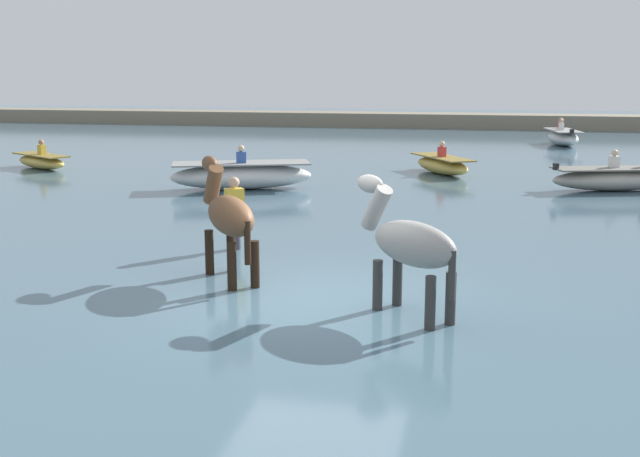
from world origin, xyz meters
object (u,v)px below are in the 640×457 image
object	(u,v)px
horse_trailing_bay	(229,218)
boat_near_starboard	(41,161)
boat_mid_outer	(563,137)
person_wading_mid	(235,219)
boat_distant_east	(615,179)
boat_mid_channel	(241,176)
horse_lead_grey	(410,247)
boat_near_port	(442,165)

from	to	relation	value
horse_trailing_bay	boat_near_starboard	xyz separation A→B (m)	(-10.47, 12.05, -0.72)
boat_mid_outer	person_wading_mid	distance (m)	23.28
boat_distant_east	boat_mid_outer	world-z (taller)	boat_mid_outer
boat_mid_channel	person_wading_mid	bearing A→B (deg)	-73.39
horse_trailing_bay	boat_mid_outer	size ratio (longest dim) A/B	0.69
horse_trailing_bay	boat_mid_channel	world-z (taller)	horse_trailing_bay
boat_mid_outer	horse_lead_grey	bearing A→B (deg)	-99.18
boat_near_starboard	boat_near_port	world-z (taller)	boat_near_port
boat_near_starboard	person_wading_mid	bearing A→B (deg)	-45.36
boat_distant_east	boat_mid_channel	bearing A→B (deg)	-169.58
boat_near_port	horse_trailing_bay	bearing A→B (deg)	-100.43
horse_trailing_bay	boat_near_port	world-z (taller)	horse_trailing_bay
boat_distant_east	boat_mid_outer	size ratio (longest dim) A/B	1.16
horse_lead_grey	horse_trailing_bay	world-z (taller)	horse_trailing_bay
horse_lead_grey	boat_mid_channel	world-z (taller)	horse_lead_grey
horse_trailing_bay	boat_near_starboard	distance (m)	15.98
boat_mid_channel	person_wading_mid	size ratio (longest dim) A/B	2.48
boat_near_starboard	person_wading_mid	size ratio (longest dim) A/B	1.61
boat_distant_east	boat_near_port	xyz separation A→B (m)	(-4.75, 2.54, -0.04)
boat_mid_channel	boat_near_port	size ratio (longest dim) A/B	1.38
horse_lead_grey	person_wading_mid	xyz separation A→B (m)	(-3.47, 3.29, -0.37)
boat_distant_east	boat_near_port	world-z (taller)	boat_distant_east
horse_trailing_bay	boat_near_port	xyz separation A→B (m)	(2.48, 13.48, -0.69)
boat_near_starboard	horse_lead_grey	bearing A→B (deg)	-44.88
boat_mid_outer	boat_near_starboard	bearing A→B (deg)	-145.50
boat_distant_east	boat_mid_outer	distance (m)	13.12
boat_near_starboard	person_wading_mid	world-z (taller)	person_wading_mid
boat_mid_channel	boat_mid_outer	world-z (taller)	boat_mid_channel
horse_trailing_bay	boat_mid_outer	xyz separation A→B (m)	(6.99, 24.05, -0.63)
boat_distant_east	boat_near_starboard	bearing A→B (deg)	176.38
boat_distant_east	boat_near_port	distance (m)	5.39
boat_mid_outer	person_wading_mid	bearing A→B (deg)	-108.95
boat_near_starboard	boat_near_port	size ratio (longest dim) A/B	0.90
boat_mid_channel	person_wading_mid	world-z (taller)	person_wading_mid
person_wading_mid	horse_trailing_bay	bearing A→B (deg)	-74.30
horse_trailing_bay	boat_mid_channel	bearing A→B (deg)	106.41
boat_mid_channel	boat_near_starboard	xyz separation A→B (m)	(-7.79, 2.94, -0.12)
horse_trailing_bay	person_wading_mid	bearing A→B (deg)	105.70
horse_lead_grey	boat_near_starboard	size ratio (longest dim) A/B	0.80
boat_mid_outer	boat_near_port	size ratio (longest dim) A/B	1.06
boat_distant_east	horse_trailing_bay	bearing A→B (deg)	-123.48
boat_near_port	boat_near_starboard	bearing A→B (deg)	-173.72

